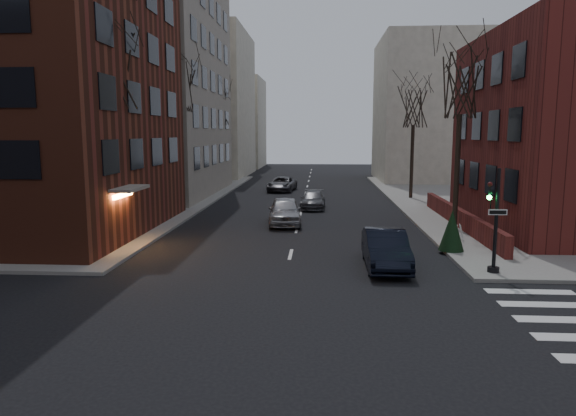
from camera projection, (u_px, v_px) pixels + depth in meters
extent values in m
plane|color=black|center=(259.00, 381.00, 11.39)|extent=(160.00, 160.00, 0.00)
cube|color=#612B1B|center=(6.00, 66.00, 27.34)|extent=(15.00, 15.00, 18.00)
cube|color=gray|center=(108.00, 32.00, 43.98)|extent=(18.00, 18.00, 28.00)
cube|color=maroon|center=(459.00, 217.00, 29.48)|extent=(0.35, 16.00, 1.00)
cube|color=beige|center=(193.00, 105.00, 65.32)|extent=(14.00, 16.00, 18.00)
cube|color=beige|center=(440.00, 110.00, 58.67)|extent=(14.00, 14.00, 16.00)
cube|color=beige|center=(231.00, 123.00, 82.27)|extent=(10.00, 12.00, 14.00)
cylinder|color=black|center=(496.00, 221.00, 19.47)|extent=(0.14, 0.14, 4.00)
cylinder|color=black|center=(493.00, 269.00, 19.74)|extent=(0.44, 0.44, 0.20)
imported|color=black|center=(491.00, 199.00, 19.36)|extent=(0.16, 0.20, 1.00)
sphere|color=#19FF4C|center=(489.00, 197.00, 19.31)|extent=(0.18, 0.18, 0.18)
cube|color=white|center=(498.00, 212.00, 19.30)|extent=(0.70, 0.03, 0.22)
cylinder|color=#2D231C|center=(115.00, 174.00, 25.25)|extent=(0.28, 0.28, 6.65)
cylinder|color=#2D231C|center=(180.00, 158.00, 37.08)|extent=(0.28, 0.28, 7.00)
cylinder|color=#2D231C|center=(219.00, 155.00, 50.95)|extent=(0.28, 0.28, 6.30)
cylinder|color=#2D231C|center=(457.00, 173.00, 28.14)|extent=(0.28, 0.28, 6.30)
cylinder|color=#2D231C|center=(412.00, 162.00, 41.99)|extent=(0.28, 0.28, 5.95)
cylinder|color=black|center=(173.00, 169.00, 33.16)|extent=(0.12, 0.12, 6.00)
sphere|color=#FFA54C|center=(172.00, 120.00, 32.71)|extent=(0.36, 0.36, 0.36)
cylinder|color=black|center=(228.00, 155.00, 52.91)|extent=(0.12, 0.12, 6.00)
sphere|color=#FFA54C|center=(228.00, 125.00, 52.46)|extent=(0.36, 0.36, 0.36)
imported|color=black|center=(386.00, 249.00, 20.90)|extent=(1.63, 4.67, 1.54)
imported|color=#96969B|center=(285.00, 211.00, 30.83)|extent=(2.26, 4.87, 1.62)
imported|color=#45464A|center=(313.00, 200.00, 37.33)|extent=(1.88, 4.31, 1.23)
imported|color=#44444A|center=(282.00, 184.00, 48.40)|extent=(2.82, 5.08, 1.35)
cube|color=white|center=(458.00, 233.00, 25.42)|extent=(0.42, 0.55, 0.83)
cone|color=#16331A|center=(452.00, 230.00, 23.26)|extent=(1.24, 1.24, 1.88)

